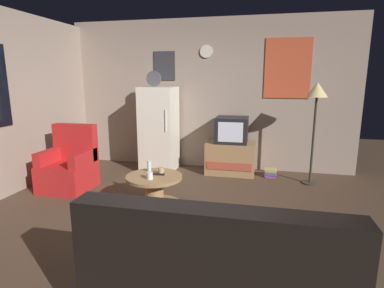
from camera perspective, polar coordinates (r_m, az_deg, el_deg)
ground_plane at (r=3.76m, az=-3.74°, el=-14.09°), size 12.00×12.00×0.00m
wall_with_art at (r=5.77m, az=3.10°, el=9.00°), size 5.20×0.12×2.69m
fridge at (r=5.63m, az=-6.06°, el=2.78°), size 0.60×0.62×1.77m
tv_stand at (r=5.50m, az=7.08°, el=-2.53°), size 0.84×0.53×0.56m
crt_tv at (r=5.40m, az=7.32°, el=2.60°), size 0.54×0.51×0.44m
standing_lamp at (r=5.10m, az=21.88°, el=7.86°), size 0.32×0.32×1.59m
coffee_table at (r=4.08m, az=-6.90°, el=-8.67°), size 0.72×0.72×0.43m
wine_glass at (r=4.17m, az=-7.84°, el=-4.03°), size 0.05×0.05×0.15m
mug_ceramic_white at (r=3.87m, az=-7.76°, el=-5.75°), size 0.08×0.08×0.09m
mug_ceramic_tan at (r=4.04m, az=-5.67°, el=-4.94°), size 0.08×0.08×0.09m
remote_control at (r=4.03m, az=-6.14°, el=-5.51°), size 0.15×0.05×0.02m
armchair at (r=5.06m, az=-21.56°, el=-3.89°), size 0.68×0.68×0.96m
couch at (r=2.31m, az=4.46°, el=-23.40°), size 1.70×0.80×0.92m
book_stack at (r=5.47m, az=14.18°, el=-5.15°), size 0.21×0.17×0.14m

